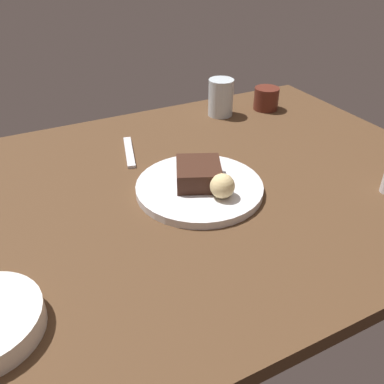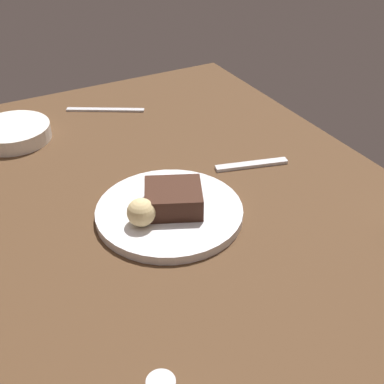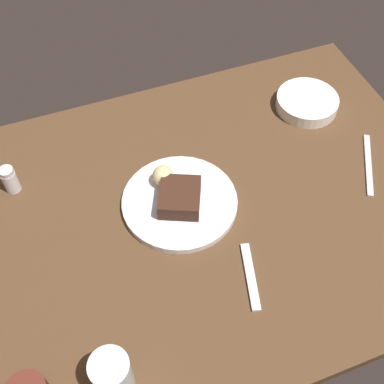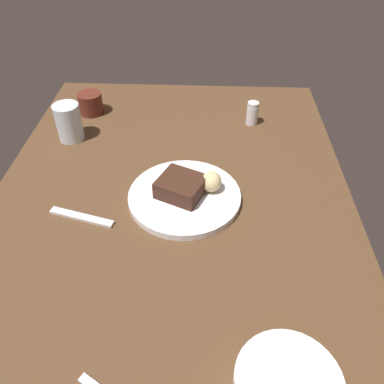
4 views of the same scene
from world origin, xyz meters
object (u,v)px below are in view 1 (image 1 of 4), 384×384
dessert_plate (199,187)px  dessert_spoon (129,152)px  bread_roll (222,186)px  coffee_cup (266,99)px  water_glass (221,97)px  chocolate_cake_slice (199,174)px

dessert_plate → dessert_spoon: bearing=-71.9°
bread_roll → coffee_cup: same height
dessert_spoon → dessert_plate: bearing=-146.7°
water_glass → coffee_cup: bearing=170.9°
water_glass → dessert_plate: bearing=53.9°
dessert_plate → water_glass: size_ratio=2.53×
bread_roll → dessert_spoon: (8.99, -28.06, -3.68)cm
bread_roll → coffee_cup: (-36.32, -36.57, -0.84)cm
coffee_cup → dessert_spoon: coffee_cup is taller
water_glass → dessert_spoon: 33.35cm
dessert_plate → bread_roll: (-1.77, 5.95, 3.22)cm
water_glass → chocolate_cake_slice: bearing=53.5°
bread_roll → dessert_spoon: bread_roll is taller
dessert_spoon → chocolate_cake_slice: bearing=-145.6°
coffee_cup → dessert_spoon: size_ratio=0.48×
chocolate_cake_slice → dessert_spoon: 22.84cm
chocolate_cake_slice → dessert_plate: bearing=75.9°
chocolate_cake_slice → water_glass: (-23.79, -32.13, 1.44)cm
dessert_plate → coffee_cup: size_ratio=3.61×
bread_roll → chocolate_cake_slice: bearing=-76.8°
dessert_plate → coffee_cup: coffee_cup is taller
bread_roll → water_glass: 44.75cm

